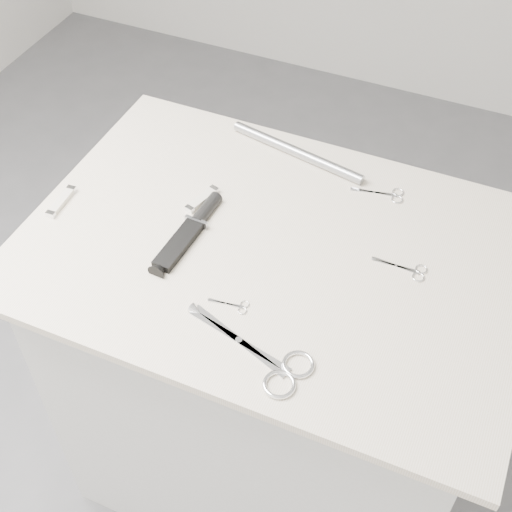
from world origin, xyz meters
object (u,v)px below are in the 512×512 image
at_px(pocket_knife_a, 202,199).
at_px(plinth, 272,380).
at_px(embroidery_scissors_b, 387,194).
at_px(metal_rail, 297,152).
at_px(tiny_scissors, 234,305).
at_px(large_shears, 270,362).
at_px(sheathed_knife, 192,228).
at_px(embroidery_scissors_a, 409,270).
at_px(pocket_knife_b, 61,201).

bearing_deg(pocket_knife_a, plinth, -92.86).
height_order(embroidery_scissors_b, metal_rail, metal_rail).
relative_size(plinth, tiny_scissors, 11.72).
height_order(large_shears, sheathed_knife, sheathed_knife).
xyz_separation_m(large_shears, embroidery_scissors_a, (0.16, 0.30, -0.00)).
xyz_separation_m(plinth, large_shears, (0.09, -0.25, 0.47)).
height_order(embroidery_scissors_a, tiny_scissors, same).
bearing_deg(embroidery_scissors_a, pocket_knife_b, -171.22).
height_order(plinth, embroidery_scissors_b, embroidery_scissors_b).
relative_size(embroidery_scissors_b, sheathed_knife, 0.50).
bearing_deg(metal_rail, tiny_scissors, -83.49).
height_order(tiny_scissors, pocket_knife_a, pocket_knife_a).
relative_size(embroidery_scissors_b, tiny_scissors, 1.46).
height_order(embroidery_scissors_a, metal_rail, metal_rail).
bearing_deg(metal_rail, plinth, -76.58).
bearing_deg(pocket_knife_a, embroidery_scissors_b, -48.34).
bearing_deg(embroidery_scissors_b, embroidery_scissors_a, -73.11).
relative_size(embroidery_scissors_a, tiny_scissors, 1.37).
xyz_separation_m(plinth, tiny_scissors, (-0.02, -0.17, 0.47)).
height_order(plinth, pocket_knife_a, pocket_knife_a).
bearing_deg(plinth, metal_rail, 103.42).
distance_m(embroidery_scissors_a, tiny_scissors, 0.34).
relative_size(embroidery_scissors_a, sheathed_knife, 0.47).
height_order(sheathed_knife, pocket_knife_a, sheathed_knife).
distance_m(sheathed_knife, metal_rail, 0.32).
xyz_separation_m(large_shears, sheathed_knife, (-0.27, 0.23, 0.00)).
xyz_separation_m(embroidery_scissors_b, pocket_knife_a, (-0.35, -0.17, 0.00)).
bearing_deg(large_shears, plinth, 126.61).
distance_m(plinth, tiny_scissors, 0.50).
height_order(large_shears, embroidery_scissors_a, large_shears).
relative_size(plinth, large_shears, 3.58).
xyz_separation_m(embroidery_scissors_b, pocket_knife_b, (-0.61, -0.30, 0.00)).
relative_size(large_shears, embroidery_scissors_a, 2.39).
distance_m(embroidery_scissors_a, metal_rail, 0.40).
distance_m(embroidery_scissors_b, tiny_scissors, 0.44).
distance_m(tiny_scissors, pocket_knife_a, 0.29).
distance_m(plinth, pocket_knife_a, 0.52).
bearing_deg(pocket_knife_b, pocket_knife_a, -68.17).
distance_m(embroidery_scissors_a, pocket_knife_b, 0.72).
height_order(plinth, metal_rail, metal_rail).
distance_m(pocket_knife_a, metal_rail, 0.25).
bearing_deg(pocket_knife_a, embroidery_scissors_a, -76.83).
bearing_deg(plinth, embroidery_scissors_b, 56.94).
bearing_deg(pocket_knife_b, embroidery_scissors_b, -67.29).
xyz_separation_m(large_shears, metal_rail, (-0.16, 0.53, 0.01)).
bearing_deg(embroidery_scissors_a, sheathed_knife, -170.28).
height_order(sheathed_knife, metal_rail, same).
relative_size(large_shears, pocket_knife_b, 2.67).
bearing_deg(embroidery_scissors_b, tiny_scissors, -123.68).
relative_size(pocket_knife_a, pocket_knife_b, 0.95).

